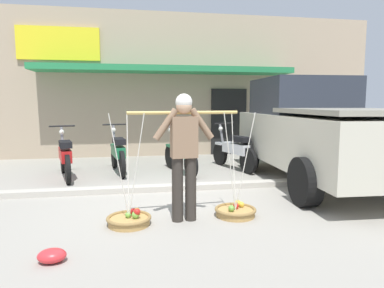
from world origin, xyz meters
The scene contains 12 objects.
ground_plane centered at (0.00, 0.00, 0.00)m, with size 90.00×90.00×0.00m, color gray.
sidewalk_curb centered at (0.00, 0.70, 0.05)m, with size 20.00×0.24×0.10m, color #AEA89C.
fruit_vendor centered at (0.04, -0.94, 0.98)m, with size 1.47×0.22×1.70m.
fruit_basket_left_side centered at (-0.68, -0.99, 0.08)m, with size 0.58×0.58×1.45m.
fruit_basket_right_side centered at (0.78, -0.88, 0.08)m, with size 0.58×0.58×1.45m.
motorcycle_nearest_shop centered at (-2.02, 2.09, 0.45)m, with size 0.64×1.78×1.09m.
motorcycle_second_in_row centered at (-0.95, 2.47, 0.45)m, with size 0.55×1.81×1.09m.
motorcycle_third_in_row centered at (0.44, 2.21, 0.45)m, with size 0.63×1.79×1.09m.
motorcycle_end_of_row centered at (1.76, 2.42, 0.45)m, with size 0.67×1.77×1.09m.
parked_truck centered at (2.98, 0.95, 1.03)m, with size 2.32×4.78×2.10m.
storefront_building centered at (0.37, 7.37, 2.10)m, with size 13.00×6.00×4.20m.
plastic_litter_bag centered at (-1.44, -1.94, 0.07)m, with size 0.28×0.22×0.14m, color red.
Camera 1 is at (-0.63, -5.39, 1.58)m, focal length 32.29 mm.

